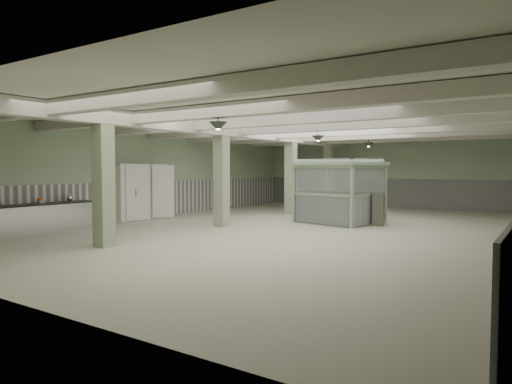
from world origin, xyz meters
The scene contains 27 objects.
floor centered at (0.00, 0.00, 0.00)m, with size 20.00×20.00×0.00m, color beige.
ceiling centered at (0.00, 0.00, 3.60)m, with size 14.00×20.00×0.02m, color white.
wall_back centered at (0.00, 10.00, 1.80)m, with size 14.00×0.02×3.60m, color #ABC39C.
wall_left centered at (-7.00, 0.00, 1.80)m, with size 0.02×20.00×3.60m, color #ABC39C.
wainscot_left centered at (-6.97, 0.00, 0.75)m, with size 0.05×19.90×1.50m, color white.
wainscot_back centered at (0.00, 9.97, 0.75)m, with size 13.90×0.05×1.50m, color white.
girder centered at (-2.50, 0.00, 3.38)m, with size 0.45×19.90×0.40m, color beige.
beam_a centered at (0.00, -7.50, 3.42)m, with size 13.90×0.35×0.32m, color beige.
beam_b centered at (0.00, -5.00, 3.42)m, with size 13.90×0.35×0.32m, color beige.
beam_c centered at (0.00, -2.50, 3.42)m, with size 13.90×0.35×0.32m, color beige.
beam_d centered at (0.00, 0.00, 3.42)m, with size 13.90×0.35×0.32m, color beige.
beam_e centered at (0.00, 2.50, 3.42)m, with size 13.90×0.35×0.32m, color beige.
beam_f centered at (0.00, 5.00, 3.42)m, with size 13.90×0.35×0.32m, color beige.
beam_g centered at (0.00, 7.50, 3.42)m, with size 13.90×0.35×0.32m, color beige.
column_a centered at (-2.50, -6.00, 1.80)m, with size 0.42×0.42×3.60m, color #9AA887.
column_b centered at (-2.50, -1.00, 1.80)m, with size 0.42×0.42×3.60m, color #9AA887.
column_c centered at (-2.50, 4.00, 1.80)m, with size 0.42×0.42×3.60m, color #9AA887.
column_d centered at (-2.50, 8.00, 1.80)m, with size 0.42×0.42×3.60m, color #9AA887.
pendant_front centered at (0.50, -5.00, 3.05)m, with size 0.44×0.44×0.22m, color #2A3528.
pendant_mid centered at (0.50, 0.50, 3.05)m, with size 0.44×0.44×0.22m, color #2A3528.
pendant_back centered at (0.50, 5.50, 3.05)m, with size 0.44×0.44×0.22m, color #2A3528.
prep_counter centered at (-6.54, -5.83, 0.46)m, with size 0.83×4.75×0.91m.
pitcher_near centered at (-6.62, -4.18, 1.05)m, with size 0.20×0.23×0.30m, color silver, non-canonical shape.
orange_bowl centered at (-6.65, -5.23, 0.95)m, with size 0.26×0.26×0.09m, color #B2B2B7.
walkin_cooler centered at (-6.62, -0.98, 1.12)m, with size 1.00×2.45×2.24m.
guard_booth centered at (0.51, 2.32, 1.59)m, with size 3.28×2.95×2.39m.
filing_cabinet centered at (2.05, 2.26, 0.59)m, with size 0.38×0.54×1.17m, color #565749.
Camera 1 is at (7.33, -13.69, 2.05)m, focal length 32.00 mm.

